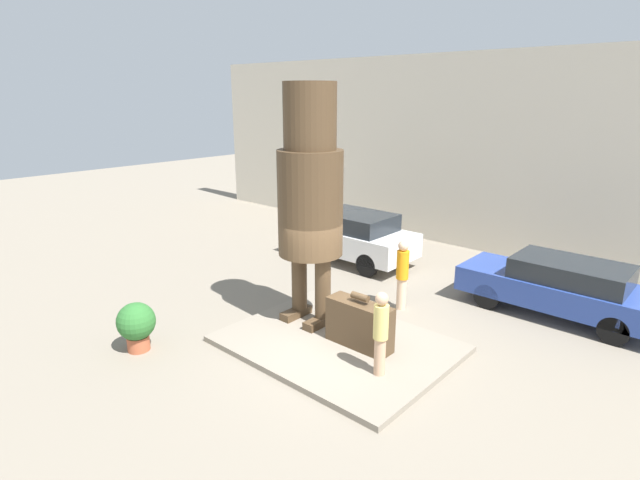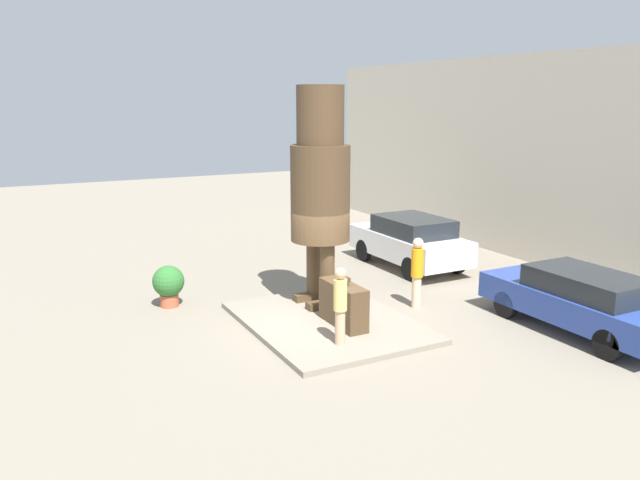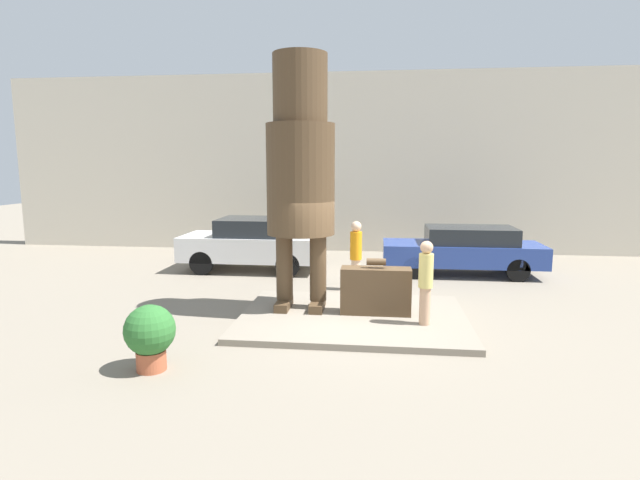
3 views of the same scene
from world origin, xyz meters
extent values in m
plane|color=gray|center=(0.00, 0.00, 0.00)|extent=(60.00, 60.00, 0.00)
cube|color=gray|center=(0.00, 0.00, 0.06)|extent=(4.73, 3.59, 0.13)
cube|color=beige|center=(0.00, 8.91, 3.32)|extent=(28.00, 0.60, 6.63)
cube|color=#4C3823|center=(-1.54, 0.30, 0.22)|extent=(0.29, 0.84, 0.18)
cube|color=#4C3823|center=(-0.80, 0.30, 0.22)|extent=(0.29, 0.84, 0.18)
cylinder|color=#4C3823|center=(-1.54, 0.43, 1.04)|extent=(0.37, 0.37, 1.46)
cylinder|color=#4C3823|center=(-0.80, 0.43, 1.04)|extent=(0.37, 0.37, 1.46)
cylinder|color=#4C3823|center=(-1.17, 0.43, 2.95)|extent=(1.46, 1.46, 2.35)
cylinder|color=#4C3823|center=(-1.17, 0.43, 4.83)|extent=(1.15, 1.15, 1.41)
cube|color=#4C3823|center=(0.47, 0.16, 0.62)|extent=(1.48, 0.49, 0.99)
cylinder|color=#4C3823|center=(0.47, 0.16, 1.24)|extent=(0.41, 0.15, 0.15)
cylinder|color=tan|center=(1.44, -0.47, 0.50)|extent=(0.22, 0.22, 0.75)
cylinder|color=#DBC66B|center=(1.44, -0.47, 1.22)|extent=(0.28, 0.28, 0.67)
sphere|color=tan|center=(1.44, -0.47, 1.68)|extent=(0.25, 0.25, 0.25)
cube|color=silver|center=(-3.42, 4.77, 0.73)|extent=(4.23, 1.90, 0.75)
cube|color=#1E2328|center=(-3.21, 4.77, 1.37)|extent=(2.32, 1.71, 0.53)
cylinder|color=black|center=(-4.73, 3.91, 0.36)|extent=(0.71, 0.18, 0.71)
cylinder|color=black|center=(-4.73, 5.63, 0.36)|extent=(0.71, 0.18, 0.71)
cylinder|color=black|center=(-2.11, 3.91, 0.36)|extent=(0.71, 0.18, 0.71)
cylinder|color=black|center=(-2.11, 5.63, 0.36)|extent=(0.71, 0.18, 0.71)
cube|color=#284293|center=(2.99, 4.86, 0.64)|extent=(4.64, 1.70, 0.63)
cube|color=#1E2328|center=(3.23, 4.86, 1.20)|extent=(2.55, 1.53, 0.49)
cylinder|color=black|center=(1.55, 4.10, 0.33)|extent=(0.65, 0.18, 0.65)
cylinder|color=black|center=(1.55, 5.62, 0.33)|extent=(0.65, 0.18, 0.65)
cylinder|color=black|center=(4.43, 4.10, 0.33)|extent=(0.65, 0.18, 0.65)
cylinder|color=black|center=(4.43, 5.62, 0.33)|extent=(0.65, 0.18, 0.65)
cylinder|color=#AD5638|center=(-3.08, -2.95, 0.16)|extent=(0.47, 0.47, 0.32)
sphere|color=#2D6B2D|center=(-3.08, -2.95, 0.67)|extent=(0.81, 0.81, 0.81)
cylinder|color=beige|center=(-0.07, 2.61, 0.41)|extent=(0.24, 0.24, 0.82)
cylinder|color=orange|center=(-0.07, 2.61, 1.18)|extent=(0.31, 0.31, 0.73)
sphere|color=beige|center=(-0.07, 2.61, 1.68)|extent=(0.27, 0.27, 0.27)
camera|label=1|loc=(6.22, -7.54, 5.29)|focal=28.00mm
camera|label=2|loc=(12.24, -6.62, 5.19)|focal=35.00mm
camera|label=3|loc=(0.49, -10.20, 3.26)|focal=28.00mm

